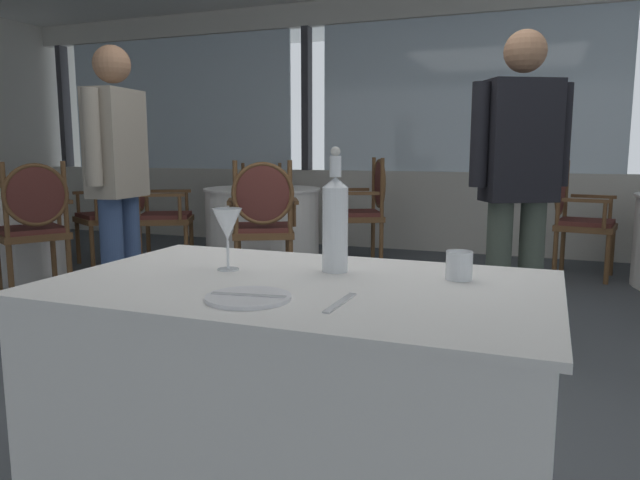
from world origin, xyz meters
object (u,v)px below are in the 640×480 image
(dining_chair_3_3, at_px, (114,205))
(diner_person_1, at_px, (519,175))
(water_tumbler, at_px, (459,265))
(diner_person_0, at_px, (117,174))
(dining_chair_1_0, at_px, (262,199))
(wine_glass, at_px, (227,226))
(dining_chair_1_2, at_px, (263,216))
(water_bottle, at_px, (335,221))
(dining_chair_1_3, at_px, (366,203))
(dining_chair_0_1, at_px, (575,210))
(dining_chair_1_1, at_px, (156,208))
(side_plate, at_px, (248,297))
(dining_chair_3_2, at_px, (33,219))

(dining_chair_3_3, height_order, diner_person_1, diner_person_1)
(water_tumbler, height_order, diner_person_0, diner_person_0)
(water_tumbler, xyz_separation_m, dining_chair_1_0, (-2.67, 4.12, -0.22))
(wine_glass, distance_m, dining_chair_1_2, 2.77)
(water_bottle, height_order, dining_chair_1_0, water_bottle)
(dining_chair_1_2, xyz_separation_m, dining_chair_1_3, (0.42, 1.30, 0.01))
(water_bottle, xyz_separation_m, dining_chair_1_0, (-2.31, 4.14, -0.33))
(wine_glass, bearing_deg, diner_person_1, 67.13)
(wine_glass, bearing_deg, dining_chair_1_0, 115.43)
(dining_chair_0_1, height_order, dining_chair_1_1, dining_chair_0_1)
(side_plate, bearing_deg, dining_chair_1_1, 129.39)
(wine_glass, bearing_deg, dining_chair_1_3, 100.62)
(wine_glass, distance_m, dining_chair_1_3, 3.89)
(diner_person_0, bearing_deg, dining_chair_1_0, 93.80)
(water_tumbler, xyz_separation_m, diner_person_0, (-2.11, 1.16, 0.17))
(wine_glass, distance_m, dining_chair_3_3, 4.28)
(wine_glass, height_order, diner_person_1, diner_person_1)
(dining_chair_1_2, distance_m, diner_person_0, 1.33)
(wine_glass, relative_size, dining_chair_1_3, 0.18)
(dining_chair_1_0, height_order, dining_chair_3_3, dining_chair_3_3)
(dining_chair_0_1, bearing_deg, side_plate, -92.05)
(dining_chair_3_2, bearing_deg, wine_glass, 175.74)
(diner_person_1, bearing_deg, dining_chair_0_1, 142.77)
(side_plate, distance_m, dining_chair_1_3, 4.21)
(side_plate, xyz_separation_m, dining_chair_3_2, (-2.85, 2.05, -0.15))
(side_plate, distance_m, dining_chair_3_2, 3.51)
(diner_person_1, bearing_deg, side_plate, -42.20)
(water_bottle, height_order, dining_chair_1_3, water_bottle)
(dining_chair_1_0, bearing_deg, side_plate, -0.62)
(dining_chair_3_2, bearing_deg, dining_chair_3_3, -44.98)
(dining_chair_1_0, xyz_separation_m, dining_chair_1_2, (0.87, -1.72, 0.03))
(dining_chair_1_2, distance_m, dining_chair_1_3, 1.37)
(dining_chair_1_0, bearing_deg, wine_glass, -1.47)
(dining_chair_1_1, distance_m, dining_chair_3_2, 1.20)
(dining_chair_1_3, height_order, diner_person_1, diner_person_1)
(water_tumbler, height_order, dining_chair_3_2, dining_chair_3_2)
(side_plate, xyz_separation_m, dining_chair_0_1, (0.87, 4.27, -0.17))
(dining_chair_3_2, xyz_separation_m, diner_person_0, (1.18, -0.48, 0.36))
(water_bottle, relative_size, diner_person_1, 0.22)
(dining_chair_1_0, relative_size, dining_chair_1_3, 0.93)
(dining_chair_1_2, relative_size, dining_chair_3_2, 1.01)
(dining_chair_0_1, height_order, diner_person_1, diner_person_1)
(dining_chair_0_1, bearing_deg, wine_glass, -95.85)
(dining_chair_3_3, bearing_deg, dining_chair_3_2, 45.02)
(side_plate, bearing_deg, dining_chair_0_1, 78.50)
(dining_chair_3_3, distance_m, diner_person_0, 2.38)
(dining_chair_1_1, bearing_deg, dining_chair_3_2, -126.31)
(dining_chair_0_1, bearing_deg, diner_person_0, -123.76)
(dining_chair_3_3, bearing_deg, water_tumbler, 80.64)
(dining_chair_1_2, xyz_separation_m, diner_person_0, (-0.31, -1.24, 0.36))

